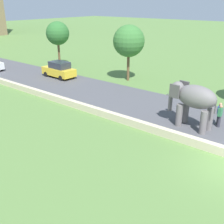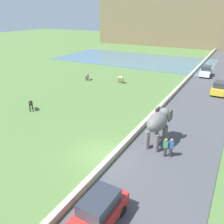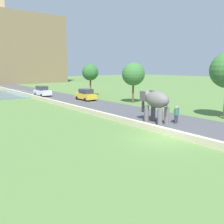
# 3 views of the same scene
# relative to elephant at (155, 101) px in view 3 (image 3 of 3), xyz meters

# --- Properties ---
(ground_plane) EXTENTS (220.00, 220.00, 0.00)m
(ground_plane) POSITION_rel_elephant_xyz_m (-3.44, -3.66, -2.04)
(ground_plane) COLOR #567A3D
(road_surface) EXTENTS (7.00, 120.00, 0.06)m
(road_surface) POSITION_rel_elephant_xyz_m (1.56, 16.34, -2.01)
(road_surface) COLOR #4C4C51
(road_surface) RESTS_ON ground
(barrier_wall) EXTENTS (0.40, 110.00, 0.52)m
(barrier_wall) POSITION_rel_elephant_xyz_m (-2.24, 14.34, -1.77)
(barrier_wall) COLOR beige
(barrier_wall) RESTS_ON ground
(elephant) EXTENTS (1.63, 3.52, 2.99)m
(elephant) POSITION_rel_elephant_xyz_m (0.00, 0.00, 0.00)
(elephant) COLOR slate
(elephant) RESTS_ON ground
(person_beside_elephant) EXTENTS (0.36, 0.22, 1.63)m
(person_beside_elephant) POSITION_rel_elephant_xyz_m (1.56, -1.33, -1.16)
(person_beside_elephant) COLOR #33333D
(person_beside_elephant) RESTS_ON ground
(person_trailing) EXTENTS (0.36, 0.22, 1.63)m
(person_trailing) POSITION_rel_elephant_xyz_m (1.17, -1.49, -1.16)
(person_trailing) COLOR #33333D
(person_trailing) RESTS_ON ground
(car_white) EXTENTS (1.88, 4.04, 1.80)m
(car_white) POSITION_rel_elephant_xyz_m (-0.02, 26.19, -1.14)
(car_white) COLOR white
(car_white) RESTS_ON ground
(car_yellow) EXTENTS (1.90, 4.06, 1.80)m
(car_yellow) POSITION_rel_elephant_xyz_m (3.13, 16.86, -1.14)
(car_yellow) COLOR gold
(car_yellow) RESTS_ON ground
(tree_near) EXTENTS (3.25, 3.25, 5.77)m
(tree_near) POSITION_rel_elephant_xyz_m (7.04, 10.30, 2.09)
(tree_near) COLOR brown
(tree_near) RESTS_ON ground
(tree_far) EXTENTS (2.88, 2.88, 5.65)m
(tree_far) POSITION_rel_elephant_xyz_m (6.87, 21.11, 2.14)
(tree_far) COLOR brown
(tree_far) RESTS_ON ground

